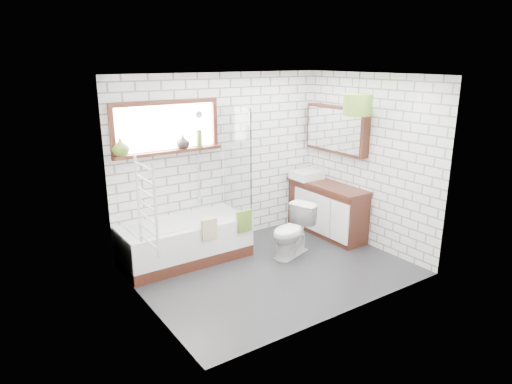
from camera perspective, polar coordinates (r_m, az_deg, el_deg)
floor at (r=6.13m, az=2.09°, el=-9.70°), size 3.40×2.60×0.01m
ceiling at (r=5.51m, az=2.36°, el=14.45°), size 3.40×2.60×0.01m
wall_back at (r=6.76m, az=-4.36°, el=4.05°), size 3.40×0.01×2.50m
wall_front at (r=4.75m, az=11.58°, el=-1.63°), size 3.40×0.01×2.50m
wall_left at (r=4.91m, az=-14.04°, el=-1.17°), size 0.01×2.60×2.50m
wall_right at (r=6.81m, az=13.88°, el=3.72°), size 0.01×2.60×2.50m
window at (r=6.25m, az=-11.09°, el=7.90°), size 1.52×0.16×0.68m
towel_radiator at (r=4.94m, az=-13.51°, el=-1.63°), size 0.06×0.52×1.00m
mirror_cabinet at (r=7.09m, az=10.04°, el=7.72°), size 0.16×1.20×0.70m
shower_riser at (r=6.51m, az=-7.24°, el=4.39°), size 0.02×0.02×1.30m
bathtub at (r=6.36m, az=-8.86°, el=-6.08°), size 1.74×0.77×0.56m
shower_screen at (r=6.43m, az=-2.41°, el=4.02°), size 0.02×0.72×1.50m
towel_green at (r=6.27m, az=-1.48°, el=-3.65°), size 0.22×0.06×0.30m
towel_beige at (r=6.01m, az=-5.87°, el=-4.63°), size 0.22×0.05×0.28m
vanity at (r=7.26m, az=8.82°, el=-2.11°), size 0.46×1.43×0.82m
basin at (r=7.40m, az=6.36°, el=2.15°), size 0.44×0.39×0.13m
tap at (r=7.49m, az=7.32°, el=2.85°), size 0.04×0.04×0.17m
toilet at (r=6.44m, az=4.53°, el=-4.90°), size 0.60×0.79×0.72m
vase_olive at (r=6.03m, az=-16.56°, el=5.23°), size 0.28×0.28×0.23m
vase_dark at (r=6.34m, az=-9.10°, el=6.06°), size 0.20×0.20×0.19m
bottle at (r=6.44m, az=-7.09°, el=6.51°), size 0.09×0.09×0.23m
pendant at (r=6.26m, az=12.59°, el=10.61°), size 0.38×0.38×0.28m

